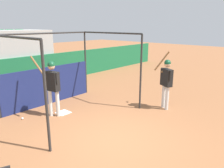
% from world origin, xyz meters
% --- Properties ---
extents(ground_plane, '(60.00, 60.00, 0.00)m').
position_xyz_m(ground_plane, '(0.00, 0.00, 0.00)').
color(ground_plane, '#935B38').
extents(outfield_wall, '(24.00, 0.12, 1.55)m').
position_xyz_m(outfield_wall, '(0.00, 6.72, 0.78)').
color(outfield_wall, '#196038').
rests_on(outfield_wall, ground).
extents(batting_cage, '(3.97, 3.10, 2.79)m').
position_xyz_m(batting_cage, '(0.44, 3.39, 1.17)').
color(batting_cage, '#282828').
rests_on(batting_cage, ground).
extents(home_plate, '(0.44, 0.44, 0.02)m').
position_xyz_m(home_plate, '(0.18, 2.62, 0.01)').
color(home_plate, white).
rests_on(home_plate, ground).
extents(player_batter, '(0.55, 0.93, 2.08)m').
position_xyz_m(player_batter, '(-0.18, 2.63, 1.19)').
color(player_batter, silver).
rests_on(player_batter, ground).
extents(player_waiting, '(0.57, 0.82, 2.12)m').
position_xyz_m(player_waiting, '(3.01, 0.12, 1.14)').
color(player_waiting, silver).
rests_on(player_waiting, ground).
extents(baseball, '(0.07, 0.07, 0.07)m').
position_xyz_m(baseball, '(-1.07, 3.16, 0.04)').
color(baseball, white).
rests_on(baseball, ground).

